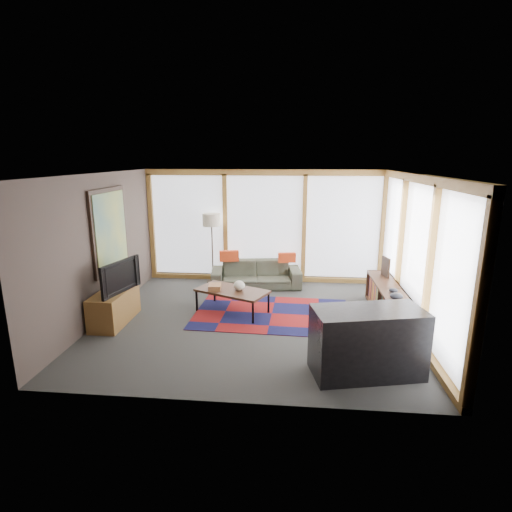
# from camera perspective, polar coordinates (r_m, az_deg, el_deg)

# --- Properties ---
(ground) EXTENTS (5.50, 5.50, 0.00)m
(ground) POSITION_cam_1_polar(r_m,az_deg,el_deg) (7.30, -0.30, -9.17)
(ground) COLOR #2F2E2C
(ground) RESTS_ON ground
(room_envelope) EXTENTS (5.52, 5.02, 2.62)m
(room_envelope) POSITION_cam_1_polar(r_m,az_deg,el_deg) (7.36, 3.96, 3.54)
(room_envelope) COLOR #4A3B34
(room_envelope) RESTS_ON ground
(rug) EXTENTS (2.93, 1.94, 0.01)m
(rug) POSITION_cam_1_polar(r_m,az_deg,el_deg) (7.59, 2.29, -8.22)
(rug) COLOR maroon
(rug) RESTS_ON ground
(sofa) EXTENTS (2.08, 1.03, 0.58)m
(sofa) POSITION_cam_1_polar(r_m,az_deg,el_deg) (9.03, 0.02, -2.62)
(sofa) COLOR #383C2E
(sofa) RESTS_ON ground
(pillow_left) EXTENTS (0.45, 0.23, 0.24)m
(pillow_left) POSITION_cam_1_polar(r_m,az_deg,el_deg) (9.00, -3.87, 0.01)
(pillow_left) COLOR red
(pillow_left) RESTS_ON sofa
(pillow_right) EXTENTS (0.40, 0.17, 0.21)m
(pillow_right) POSITION_cam_1_polar(r_m,az_deg,el_deg) (8.91, 4.44, -0.22)
(pillow_right) COLOR red
(pillow_right) RESTS_ON sofa
(floor_lamp) EXTENTS (0.41, 0.41, 1.63)m
(floor_lamp) POSITION_cam_1_polar(r_m,az_deg,el_deg) (9.26, -6.27, 1.07)
(floor_lamp) COLOR black
(floor_lamp) RESTS_ON ground
(coffee_table) EXTENTS (1.48, 1.15, 0.44)m
(coffee_table) POSITION_cam_1_polar(r_m,az_deg,el_deg) (7.61, -3.40, -6.41)
(coffee_table) COLOR #381D14
(coffee_table) RESTS_ON ground
(book_stack) EXTENTS (0.25, 0.30, 0.09)m
(book_stack) POSITION_cam_1_polar(r_m,az_deg,el_deg) (7.58, -5.91, -4.42)
(book_stack) COLOR #945E35
(book_stack) RESTS_ON coffee_table
(vase) EXTENTS (0.26, 0.26, 0.19)m
(vase) POSITION_cam_1_polar(r_m,az_deg,el_deg) (7.48, -2.43, -4.24)
(vase) COLOR beige
(vase) RESTS_ON coffee_table
(bookshelf) EXTENTS (0.43, 2.37, 0.59)m
(bookshelf) POSITION_cam_1_polar(r_m,az_deg,el_deg) (7.63, 18.52, -6.49)
(bookshelf) COLOR #381D14
(bookshelf) RESTS_ON ground
(bowl_a) EXTENTS (0.22, 0.22, 0.11)m
(bowl_a) POSITION_cam_1_polar(r_m,az_deg,el_deg) (6.98, 19.41, -5.43)
(bowl_a) COLOR black
(bowl_a) RESTS_ON bookshelf
(bowl_b) EXTENTS (0.16, 0.16, 0.08)m
(bowl_b) POSITION_cam_1_polar(r_m,az_deg,el_deg) (7.31, 19.04, -4.66)
(bowl_b) COLOR black
(bowl_b) RESTS_ON bookshelf
(shelf_picture) EXTENTS (0.10, 0.30, 0.39)m
(shelf_picture) POSITION_cam_1_polar(r_m,az_deg,el_deg) (8.18, 18.03, -1.49)
(shelf_picture) COLOR black
(shelf_picture) RESTS_ON bookshelf
(tv_console) EXTENTS (0.48, 1.16, 0.58)m
(tv_console) POSITION_cam_1_polar(r_m,az_deg,el_deg) (7.56, -19.57, -6.82)
(tv_console) COLOR brown
(tv_console) RESTS_ON ground
(television) EXTENTS (0.37, 0.99, 0.57)m
(television) POSITION_cam_1_polar(r_m,az_deg,el_deg) (7.32, -19.34, -2.73)
(television) COLOR black
(television) RESTS_ON tv_console
(bar_counter) EXTENTS (1.57, 0.98, 0.92)m
(bar_counter) POSITION_cam_1_polar(r_m,az_deg,el_deg) (5.66, 15.60, -11.76)
(bar_counter) COLOR black
(bar_counter) RESTS_ON ground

